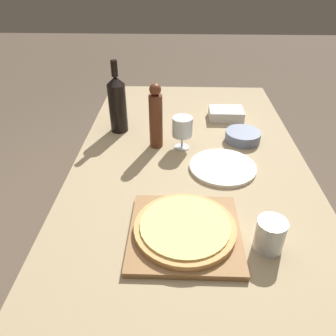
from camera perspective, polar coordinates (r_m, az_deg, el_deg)
name	(u,v)px	position (r m, az deg, el deg)	size (l,w,h in m)	color
ground_plane	(184,289)	(1.80, 2.88, -20.29)	(12.00, 12.00, 0.00)	brown
dining_table	(189,183)	(1.31, 3.72, -2.65)	(0.90, 1.71, 0.77)	#9E8966
cutting_board	(185,232)	(0.97, 2.95, -11.15)	(0.32, 0.31, 0.02)	olive
pizza	(185,227)	(0.95, 2.99, -10.28)	(0.29, 0.29, 0.02)	tan
wine_bottle	(117,103)	(1.47, -8.80, 11.06)	(0.08, 0.08, 0.32)	black
pepper_mill	(156,118)	(1.33, -2.14, 8.77)	(0.05, 0.05, 0.27)	#5B2D19
wine_glass	(182,127)	(1.33, 2.51, 7.08)	(0.08, 0.08, 0.14)	silver
small_bowl	(243,136)	(1.45, 12.89, 5.44)	(0.15, 0.15, 0.04)	slate
drinking_tumbler	(270,235)	(0.95, 17.33, -11.07)	(0.08, 0.08, 0.10)	silver
dinner_plate	(223,167)	(1.25, 9.48, 0.15)	(0.25, 0.25, 0.01)	silver
food_container	(226,114)	(1.63, 10.07, 9.27)	(0.16, 0.12, 0.05)	beige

